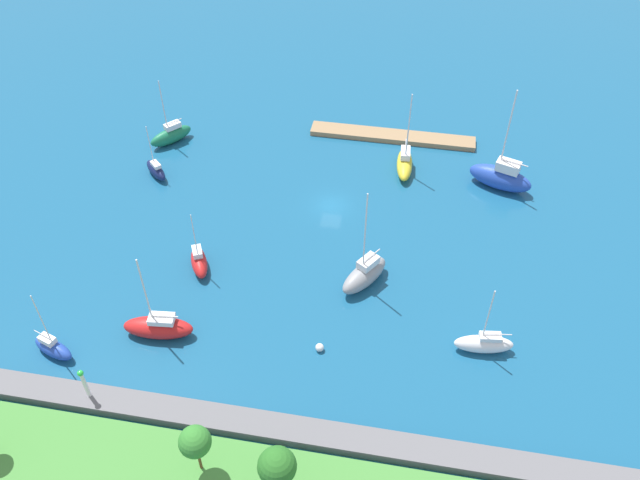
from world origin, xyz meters
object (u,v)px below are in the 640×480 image
sailboat_green_east_end (171,135)px  sailboat_red_center_basin (158,327)px  park_tree_west (195,442)px  sailboat_gray_west_end (365,274)px  pier_dock (392,136)px  park_tree_mideast (277,466)px  sailboat_white_outer_mooring (484,343)px  sailboat_yellow_mid_basin (405,163)px  sailboat_blue_by_breakwater (501,177)px  harbor_beacon (84,382)px  sailboat_navy_off_beacon (156,170)px  sailboat_blue_lone_south (53,348)px  sailboat_red_inner_mooring (199,261)px  mooring_buoy_white (320,347)px

sailboat_green_east_end → sailboat_red_center_basin: sailboat_red_center_basin is taller
park_tree_west → sailboat_gray_west_end: bearing=-114.0°
pier_dock → park_tree_mideast: park_tree_mideast is taller
sailboat_white_outer_mooring → sailboat_gray_west_end: sailboat_gray_west_end is taller
sailboat_yellow_mid_basin → sailboat_blue_by_breakwater: 12.23m
harbor_beacon → park_tree_mideast: size_ratio=0.65×
sailboat_gray_west_end → sailboat_blue_by_breakwater: (-14.72, -19.42, 0.28)m
sailboat_gray_west_end → park_tree_mideast: bearing=24.4°
park_tree_west → pier_dock: bearing=-102.0°
sailboat_navy_off_beacon → sailboat_blue_by_breakwater: bearing=-129.4°
sailboat_gray_west_end → sailboat_blue_by_breakwater: size_ratio=0.92×
sailboat_blue_lone_south → sailboat_white_outer_mooring: sailboat_blue_lone_south is taller
park_tree_west → sailboat_gray_west_end: 26.55m
pier_dock → sailboat_white_outer_mooring: sailboat_white_outer_mooring is taller
sailboat_gray_west_end → sailboat_red_center_basin: bearing=-28.2°
park_tree_mideast → sailboat_red_inner_mooring: 28.20m
sailboat_blue_lone_south → sailboat_blue_by_breakwater: size_ratio=0.63×
sailboat_white_outer_mooring → mooring_buoy_white: bearing=2.7°
sailboat_green_east_end → sailboat_blue_lone_south: bearing=41.9°
park_tree_west → sailboat_green_east_end: size_ratio=0.58×
sailboat_red_inner_mooring → sailboat_yellow_mid_basin: bearing=111.1°
pier_dock → sailboat_blue_lone_south: sailboat_blue_lone_south is taller
harbor_beacon → sailboat_yellow_mid_basin: 47.45m
pier_dock → harbor_beacon: harbor_beacon is taller
sailboat_red_center_basin → sailboat_blue_by_breakwater: (-34.08, -30.03, 0.46)m
harbor_beacon → sailboat_red_center_basin: size_ratio=0.35×
park_tree_mideast → mooring_buoy_white: (-0.64, -15.16, -4.58)m
sailboat_white_outer_mooring → sailboat_blue_by_breakwater: bearing=-102.0°
pier_dock → sailboat_blue_by_breakwater: 16.64m
sailboat_blue_by_breakwater → park_tree_west: bearing=78.5°
park_tree_west → sailboat_red_center_basin: (8.68, -13.43, -3.84)m
sailboat_yellow_mid_basin → sailboat_blue_lone_south: bearing=-45.0°
sailboat_gray_west_end → sailboat_red_center_basin: sailboat_gray_west_end is taller
sailboat_red_inner_mooring → harbor_beacon: bearing=-39.4°
sailboat_red_inner_mooring → sailboat_blue_lone_south: (10.44, 13.72, -0.09)m
sailboat_navy_off_beacon → sailboat_gray_west_end: bearing=-162.5°
park_tree_west → sailboat_navy_off_beacon: (18.14, -38.08, -4.08)m
park_tree_mideast → sailboat_red_center_basin: 21.45m
sailboat_yellow_mid_basin → park_tree_mideast: bearing=-11.6°
sailboat_red_inner_mooring → sailboat_yellow_mid_basin: 30.17m
harbor_beacon → sailboat_red_inner_mooring: size_ratio=0.46×
sailboat_green_east_end → park_tree_west: bearing=63.1°
pier_dock → sailboat_gray_west_end: 27.80m
mooring_buoy_white → sailboat_blue_lone_south: bearing=11.0°
park_tree_mideast → sailboat_navy_off_beacon: (25.01, -38.93, -4.04)m
sailboat_yellow_mid_basin → park_tree_west: bearing=-20.1°
sailboat_gray_west_end → sailboat_blue_by_breakwater: sailboat_blue_by_breakwater is taller
harbor_beacon → sailboat_white_outer_mooring: (-35.47, -12.27, -2.12)m
sailboat_gray_west_end → sailboat_blue_lone_south: bearing=-29.8°
park_tree_mideast → sailboat_navy_off_beacon: sailboat_navy_off_beacon is taller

